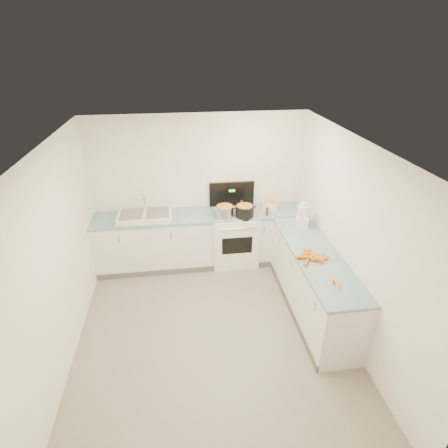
{
  "coord_description": "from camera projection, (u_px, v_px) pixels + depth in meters",
  "views": [
    {
      "loc": [
        -0.31,
        -3.43,
        3.49
      ],
      "look_at": [
        0.3,
        1.1,
        1.05
      ],
      "focal_mm": 28.0,
      "sensor_mm": 36.0,
      "label": 1
    }
  ],
  "objects": [
    {
      "name": "steel_pot",
      "position": [
        225.0,
        212.0,
        5.59
      ],
      "size": [
        0.33,
        0.33,
        0.21
      ],
      "primitive_type": "cylinder",
      "rotation": [
        0.0,
        0.0,
        -0.21
      ],
      "color": "silver",
      "rests_on": "stove"
    },
    {
      "name": "spice_jar",
      "position": [
        267.0,
        212.0,
        5.7
      ],
      "size": [
        0.04,
        0.04,
        0.08
      ],
      "primitive_type": "cylinder",
      "color": "#E5B266",
      "rests_on": "counter_back"
    },
    {
      "name": "sink",
      "position": [
        145.0,
        215.0,
        5.59
      ],
      "size": [
        0.86,
        0.52,
        0.31
      ],
      "color": "white",
      "rests_on": "counter_back"
    },
    {
      "name": "carrot_pile",
      "position": [
        312.0,
        256.0,
        4.55
      ],
      "size": [
        0.44,
        0.42,
        0.09
      ],
      "color": "orange",
      "rests_on": "counter_right"
    },
    {
      "name": "stove",
      "position": [
        234.0,
        237.0,
        5.99
      ],
      "size": [
        0.76,
        0.65,
        1.36
      ],
      "color": "white",
      "rests_on": "ground"
    },
    {
      "name": "extract_bottle",
      "position": [
        267.0,
        212.0,
        5.64
      ],
      "size": [
        0.05,
        0.05,
        0.12
      ],
      "primitive_type": "cylinder",
      "color": "#593319",
      "rests_on": "counter_back"
    },
    {
      "name": "wooden_spoon",
      "position": [
        245.0,
        205.0,
        5.55
      ],
      "size": [
        0.07,
        0.35,
        0.01
      ],
      "primitive_type": "cylinder",
      "rotation": [
        1.57,
        0.0,
        0.15
      ],
      "color": "#AD7A47",
      "rests_on": "black_pot"
    },
    {
      "name": "peeled_carrots",
      "position": [
        335.0,
        283.0,
        4.08
      ],
      "size": [
        0.11,
        0.3,
        0.04
      ],
      "color": "orange",
      "rests_on": "counter_right"
    },
    {
      "name": "black_pot",
      "position": [
        245.0,
        212.0,
        5.61
      ],
      "size": [
        0.36,
        0.36,
        0.21
      ],
      "primitive_type": "cylinder",
      "rotation": [
        0.0,
        0.0,
        -0.28
      ],
      "color": "black",
      "rests_on": "stove"
    },
    {
      "name": "food_processor",
      "position": [
        303.0,
        216.0,
        5.28
      ],
      "size": [
        0.26,
        0.29,
        0.39
      ],
      "color": "white",
      "rests_on": "counter_right"
    },
    {
      "name": "mixing_bowl",
      "position": [
        270.0,
        205.0,
        5.87
      ],
      "size": [
        0.3,
        0.3,
        0.12
      ],
      "primitive_type": "cylinder",
      "rotation": [
        0.0,
        0.0,
        0.12
      ],
      "color": "white",
      "rests_on": "counter_back"
    },
    {
      "name": "peelings",
      "position": [
        130.0,
        214.0,
        5.54
      ],
      "size": [
        0.26,
        0.25,
        0.01
      ],
      "color": "tan",
      "rests_on": "sink"
    },
    {
      "name": "wall_back",
      "position": [
        199.0,
        190.0,
        5.83
      ],
      "size": [
        3.5,
        0.0,
        2.5
      ],
      "primitive_type": null,
      "rotation": [
        1.57,
        0.0,
        0.0
      ],
      "color": "white",
      "rests_on": "ground"
    },
    {
      "name": "ceiling",
      "position": [
        209.0,
        150.0,
        3.5
      ],
      "size": [
        3.5,
        4.0,
        0.0
      ],
      "primitive_type": null,
      "rotation": [
        3.14,
        0.0,
        0.0
      ],
      "color": "white",
      "rests_on": "ground"
    },
    {
      "name": "counter_back",
      "position": [
        202.0,
        239.0,
        5.94
      ],
      "size": [
        3.5,
        0.62,
        0.94
      ],
      "color": "white",
      "rests_on": "ground"
    },
    {
      "name": "wall_left",
      "position": [
        55.0,
        266.0,
        3.88
      ],
      "size": [
        0.0,
        4.0,
        2.5
      ],
      "primitive_type": null,
      "rotation": [
        1.57,
        0.0,
        1.57
      ],
      "color": "white",
      "rests_on": "ground"
    },
    {
      "name": "wall_front",
      "position": [
        242.0,
        416.0,
        2.34
      ],
      "size": [
        3.5,
        0.0,
        2.5
      ],
      "primitive_type": null,
      "rotation": [
        -1.57,
        0.0,
        0.0
      ],
      "color": "white",
      "rests_on": "ground"
    },
    {
      "name": "floor",
      "position": [
        213.0,
        333.0,
        4.67
      ],
      "size": [
        3.5,
        4.0,
        0.0
      ],
      "primitive_type": null,
      "color": "gray",
      "rests_on": "ground"
    },
    {
      "name": "counter_right",
      "position": [
        313.0,
        282.0,
        4.89
      ],
      "size": [
        0.62,
        2.2,
        0.94
      ],
      "color": "white",
      "rests_on": "ground"
    },
    {
      "name": "wall_right",
      "position": [
        353.0,
        244.0,
        4.29
      ],
      "size": [
        0.0,
        4.0,
        2.5
      ],
      "primitive_type": null,
      "rotation": [
        1.57,
        0.0,
        -1.57
      ],
      "color": "white",
      "rests_on": "ground"
    }
  ]
}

